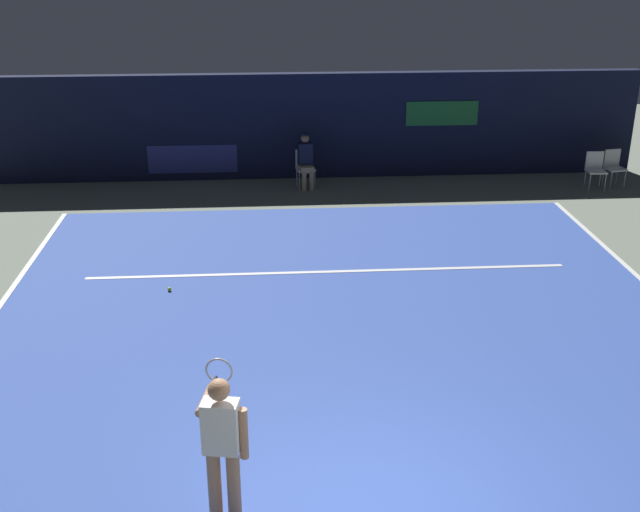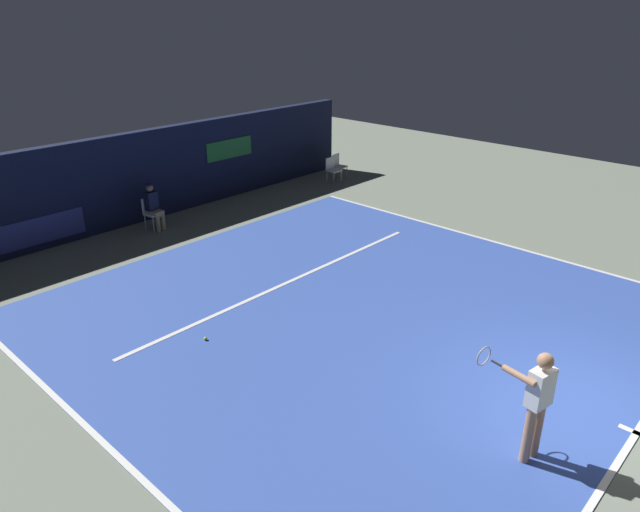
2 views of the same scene
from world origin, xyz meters
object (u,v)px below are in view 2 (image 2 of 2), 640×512
Objects in this scene: line_judge_on_chair at (153,206)px; courtside_chair_far at (339,165)px; tennis_ball at (205,339)px; tennis_player at (536,400)px; courtside_chair_near at (333,169)px.

courtside_chair_far is at bearing -2.70° from line_judge_on_chair.
courtside_chair_far is 12.94× the size of tennis_ball.
tennis_player is 1.97× the size of courtside_chair_near.
line_judge_on_chair is 7.50m from courtside_chair_far.
tennis_ball is (-1.21, 5.83, -0.94)m from tennis_player.
line_judge_on_chair reaches higher than courtside_chair_far.
tennis_player is at bearing -128.20° from courtside_chair_far.
courtside_chair_near is at bearing -161.27° from courtside_chair_far.
tennis_player is at bearing -126.93° from courtside_chair_near.
courtside_chair_far is (7.49, -0.35, -0.18)m from line_judge_on_chair.
line_judge_on_chair reaches higher than tennis_ball.
tennis_ball is at bearing -114.36° from line_judge_on_chair.
courtside_chair_far reaches higher than tennis_ball.
courtside_chair_near is at bearing 53.07° from tennis_player.
courtside_chair_far is (8.94, 11.36, -0.49)m from tennis_player.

